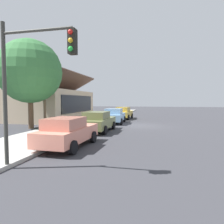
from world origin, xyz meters
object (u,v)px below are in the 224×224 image
Objects in this scene: car_olive at (98,121)px; car_mustard at (124,113)px; fire_hydrant_red at (78,126)px; shade_tree at (30,72)px; car_skyblue at (114,116)px; car_coral at (68,132)px; utility_pole_wooden at (44,84)px; traffic_light_main at (31,70)px.

car_mustard is at bearing -1.05° from car_olive.
fire_hydrant_red is at bearing 125.62° from car_olive.
car_skyblue is at bearing -49.03° from shade_tree.
car_skyblue and car_mustard have the same top height.
car_mustard is at bearing -4.30° from car_skyblue.
car_olive is (5.45, -0.00, 0.00)m from car_coral.
car_skyblue is 0.58× the size of shade_tree.
car_olive and car_skyblue have the same top height.
utility_pole_wooden is (6.55, 5.32, 3.11)m from car_coral.
car_coral is at bearing -132.96° from shade_tree.
car_coral is 0.96× the size of car_olive.
fire_hydrant_red is (-6.76, 1.39, -0.32)m from car_skyblue.
fire_hydrant_red is (-1.29, -4.90, -4.45)m from shade_tree.
car_skyblue is at bearing 1.05° from traffic_light_main.
shade_tree reaches higher than car_olive.
car_olive is 0.89× the size of traffic_light_main.
car_mustard is at bearing -7.33° from fire_hydrant_red.
car_coral and car_mustard have the same top height.
fire_hydrant_red is (-0.94, 1.32, -0.32)m from car_olive.
car_mustard is at bearing -31.13° from shade_tree.
car_mustard is (11.02, -0.22, -0.00)m from car_olive.
car_coral is 0.96× the size of car_mustard.
utility_pole_wooden is (0.75, -0.90, -1.02)m from shade_tree.
fire_hydrant_red is at bearing 165.75° from car_skyblue.
car_olive is 11.02m from car_mustard.
car_olive is at bearing 2.15° from traffic_light_main.
traffic_light_main is (-8.99, -0.34, 2.68)m from car_olive.
car_skyblue is (11.26, -0.07, 0.00)m from car_coral.
utility_pole_wooden is at bearing -50.34° from shade_tree.
traffic_light_main is (-9.34, -6.56, -1.46)m from shade_tree.
car_coral is at bearing -140.90° from utility_pole_wooden.
shade_tree is at bearing 35.10° from traffic_light_main.
shade_tree is (5.80, 6.23, 4.14)m from car_coral.
car_olive is at bearing -93.21° from shade_tree.
car_olive is 9.39m from traffic_light_main.
shade_tree is (-10.67, 6.44, 4.14)m from car_mustard.
car_mustard is 0.60× the size of shade_tree.
car_skyblue is at bearing -179.70° from car_mustard.
car_skyblue is 7.81m from utility_pole_wooden.
shade_tree reaches higher than car_skyblue.
shade_tree is at bearing 86.87° from car_olive.
traffic_light_main reaches higher than car_olive.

